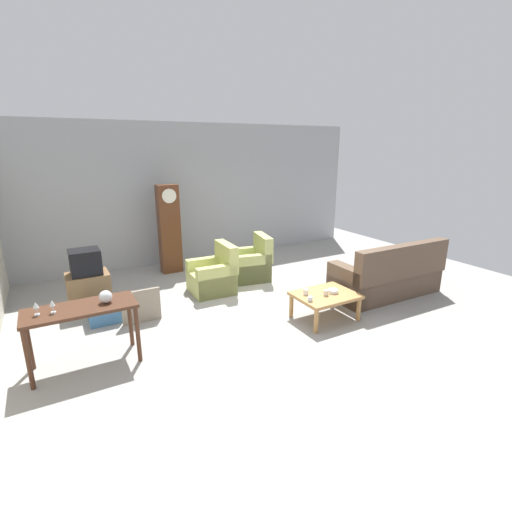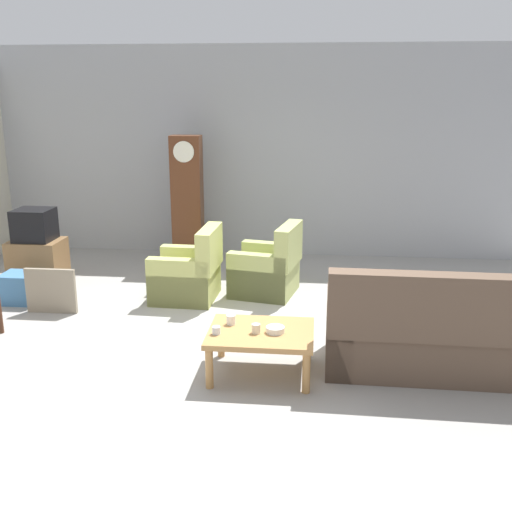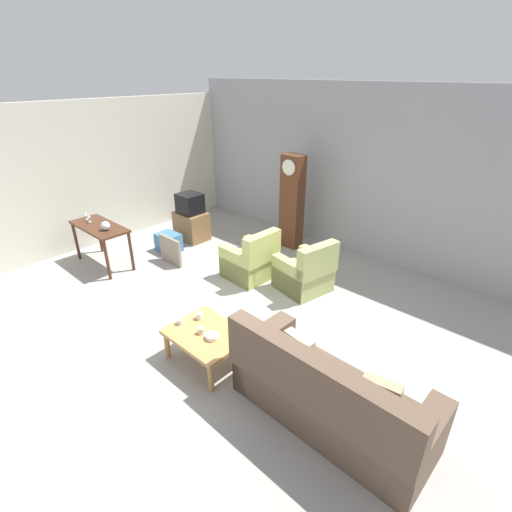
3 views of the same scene
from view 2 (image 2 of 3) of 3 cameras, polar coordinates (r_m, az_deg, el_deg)
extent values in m
plane|color=#999691|center=(6.31, -2.53, -8.17)|extent=(10.40, 10.40, 0.00)
cube|color=#9EA0A5|center=(9.39, 0.58, 9.86)|extent=(8.40, 0.16, 3.20)
cube|color=brown|center=(5.90, 17.05, -8.31)|extent=(2.11, 0.88, 0.44)
cube|color=brown|center=(5.38, 18.13, -4.78)|extent=(2.10, 0.24, 0.60)
cube|color=brown|center=(5.75, 7.93, -7.06)|extent=(0.25, 0.84, 0.68)
cube|color=#9E8966|center=(5.91, 21.87, -4.56)|extent=(0.37, 0.17, 0.36)
cube|color=#C6B284|center=(5.73, 12.55, -4.39)|extent=(0.37, 0.16, 0.36)
cube|color=#B7BC66|center=(7.54, -6.78, -2.60)|extent=(0.79, 0.79, 0.40)
cube|color=#B7BC66|center=(7.33, -4.47, 0.70)|extent=(0.21, 0.77, 0.52)
cube|color=#B7BC66|center=(7.79, -6.24, -1.22)|extent=(0.77, 0.19, 0.60)
cube|color=#B7BC66|center=(7.23, -7.40, -2.58)|extent=(0.77, 0.19, 0.60)
cube|color=tan|center=(7.68, 0.77, -2.14)|extent=(0.89, 0.89, 0.40)
cube|color=tan|center=(7.47, 3.14, 1.01)|extent=(0.33, 0.78, 0.52)
cube|color=tan|center=(7.93, 1.39, -0.82)|extent=(0.78, 0.31, 0.60)
cube|color=tan|center=(7.38, 0.12, -2.08)|extent=(0.78, 0.31, 0.60)
cube|color=#B27F47|center=(5.49, 0.48, -7.38)|extent=(0.96, 0.76, 0.05)
cylinder|color=#B27F47|center=(5.34, -4.48, -10.63)|extent=(0.07, 0.07, 0.38)
cylinder|color=#B27F47|center=(5.26, 4.82, -11.04)|extent=(0.07, 0.07, 0.38)
cylinder|color=#B27F47|center=(5.92, -3.36, -7.88)|extent=(0.07, 0.07, 0.38)
cylinder|color=#B27F47|center=(5.85, 4.96, -8.20)|extent=(0.07, 0.07, 0.38)
cube|color=#562D19|center=(8.91, -6.56, 5.25)|extent=(0.44, 0.28, 1.91)
cylinder|color=silver|center=(8.66, -6.93, 9.85)|extent=(0.30, 0.02, 0.30)
cube|color=brown|center=(8.54, -20.09, -0.55)|extent=(0.68, 0.52, 0.61)
cube|color=black|center=(8.42, -20.41, 2.81)|extent=(0.48, 0.44, 0.42)
cube|color=gray|center=(7.40, -18.99, -3.17)|extent=(0.60, 0.05, 0.54)
cube|color=teal|center=(7.91, -21.37, -2.84)|extent=(0.47, 0.38, 0.37)
cylinder|color=white|center=(5.61, -2.41, -6.10)|extent=(0.08, 0.08, 0.09)
cylinder|color=silver|center=(5.40, -3.84, -7.09)|extent=(0.08, 0.08, 0.07)
cylinder|color=beige|center=(5.41, 0.00, -6.94)|extent=(0.08, 0.08, 0.09)
cylinder|color=white|center=(5.43, 1.86, -7.03)|extent=(0.17, 0.17, 0.06)
camera|label=1|loc=(4.23, -75.30, 6.05)|focal=26.38mm
camera|label=3|loc=(3.77, 54.03, 22.11)|focal=26.63mm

